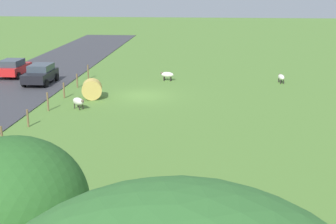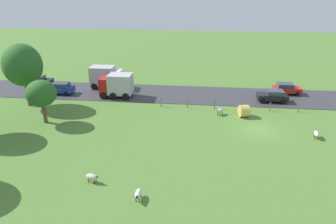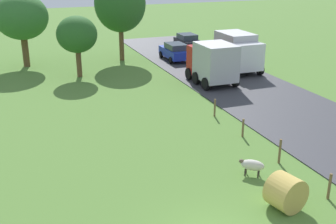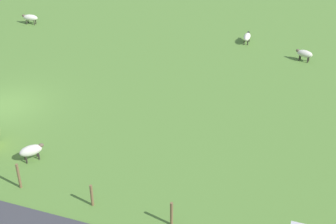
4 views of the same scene
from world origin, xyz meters
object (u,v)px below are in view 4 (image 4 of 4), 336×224
(sheep_1, at_px, (304,54))
(sheep_3, at_px, (247,37))
(sheep_0, at_px, (30,18))
(sheep_4, at_px, (31,151))

(sheep_1, height_order, sheep_3, sheep_1)
(sheep_0, xyz_separation_m, sheep_4, (15.02, 9.58, 0.02))
(sheep_3, bearing_deg, sheep_0, -83.66)
(sheep_0, height_order, sheep_4, sheep_4)
(sheep_0, bearing_deg, sheep_3, 96.34)
(sheep_1, xyz_separation_m, sheep_3, (-1.66, -4.13, -0.05))
(sheep_1, relative_size, sheep_3, 0.96)
(sheep_0, bearing_deg, sheep_4, 32.51)
(sheep_1, height_order, sheep_4, sheep_4)
(sheep_0, relative_size, sheep_3, 1.06)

